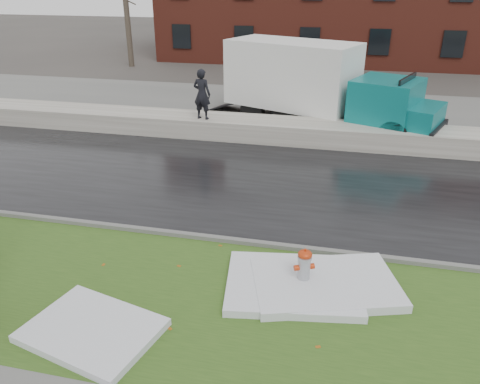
# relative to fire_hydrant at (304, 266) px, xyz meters

# --- Properties ---
(ground) EXTENTS (120.00, 120.00, 0.00)m
(ground) POSITION_rel_fire_hydrant_xyz_m (-1.93, 0.30, -0.49)
(ground) COLOR #47423D
(ground) RESTS_ON ground
(verge) EXTENTS (60.00, 4.50, 0.04)m
(verge) POSITION_rel_fire_hydrant_xyz_m (-1.93, -0.95, -0.47)
(verge) COLOR #2D4C19
(verge) RESTS_ON ground
(road) EXTENTS (60.00, 7.00, 0.03)m
(road) POSITION_rel_fire_hydrant_xyz_m (-1.93, 4.80, -0.48)
(road) COLOR black
(road) RESTS_ON ground
(parking_lot) EXTENTS (60.00, 9.00, 0.03)m
(parking_lot) POSITION_rel_fire_hydrant_xyz_m (-1.93, 13.30, -0.48)
(parking_lot) COLOR slate
(parking_lot) RESTS_ON ground
(curb) EXTENTS (60.00, 0.15, 0.14)m
(curb) POSITION_rel_fire_hydrant_xyz_m (-1.93, 1.30, -0.42)
(curb) COLOR slate
(curb) RESTS_ON ground
(snowbank) EXTENTS (60.00, 1.60, 0.75)m
(snowbank) POSITION_rel_fire_hydrant_xyz_m (-1.93, 9.00, -0.12)
(snowbank) COLOR beige
(snowbank) RESTS_ON ground
(bg_tree_left) EXTENTS (1.40, 1.62, 6.50)m
(bg_tree_left) POSITION_rel_fire_hydrant_xyz_m (-13.93, 22.30, 2.84)
(bg_tree_left) COLOR brown
(bg_tree_left) RESTS_ON ground
(bg_tree_center) EXTENTS (1.40, 1.62, 6.50)m
(bg_tree_center) POSITION_rel_fire_hydrant_xyz_m (-7.93, 26.30, 2.84)
(bg_tree_center) COLOR brown
(bg_tree_center) RESTS_ON ground
(fire_hydrant) EXTENTS (0.42, 0.40, 0.85)m
(fire_hydrant) POSITION_rel_fire_hydrant_xyz_m (0.00, 0.00, 0.00)
(fire_hydrant) COLOR #A3A6AB
(fire_hydrant) RESTS_ON verge
(box_truck) EXTENTS (9.81, 5.21, 3.31)m
(box_truck) POSITION_rel_fire_hydrant_xyz_m (-0.75, 11.12, 1.26)
(box_truck) COLOR black
(box_truck) RESTS_ON ground
(worker) EXTENTS (0.75, 0.56, 1.86)m
(worker) POSITION_rel_fire_hydrant_xyz_m (-4.70, 8.64, 1.19)
(worker) COLOR black
(worker) RESTS_ON snowbank
(snow_patch_near) EXTENTS (2.88, 2.37, 0.16)m
(snow_patch_near) POSITION_rel_fire_hydrant_xyz_m (-0.19, -0.12, -0.37)
(snow_patch_near) COLOR silver
(snow_patch_near) RESTS_ON verge
(snow_patch_far) EXTENTS (2.52, 2.08, 0.14)m
(snow_patch_far) POSITION_rel_fire_hydrant_xyz_m (-3.42, -2.20, -0.38)
(snow_patch_far) COLOR silver
(snow_patch_far) RESTS_ON verge
(snow_patch_side) EXTENTS (3.21, 2.56, 0.18)m
(snow_patch_side) POSITION_rel_fire_hydrant_xyz_m (0.44, 0.01, -0.36)
(snow_patch_side) COLOR silver
(snow_patch_side) RESTS_ON verge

